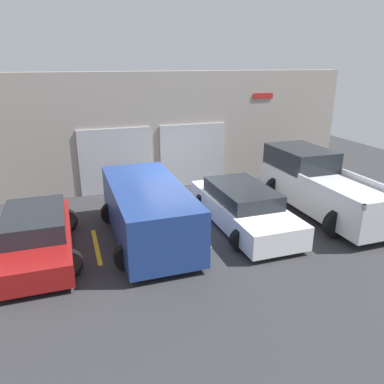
{
  "coord_description": "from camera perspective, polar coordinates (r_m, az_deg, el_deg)",
  "views": [
    {
      "loc": [
        -3.48,
        -11.12,
        4.88
      ],
      "look_at": [
        0.0,
        -0.93,
        1.1
      ],
      "focal_mm": 35.0,
      "sensor_mm": 36.0,
      "label": 1
    }
  ],
  "objects": [
    {
      "name": "sedan_white",
      "position": [
        11.72,
        7.68,
        -2.27
      ],
      "size": [
        2.15,
        4.76,
        1.25
      ],
      "color": "white",
      "rests_on": "ground"
    },
    {
      "name": "sedan_side",
      "position": [
        10.67,
        -6.76,
        -2.79
      ],
      "size": [
        2.39,
        4.78,
        1.63
      ],
      "color": "navy",
      "rests_on": "ground"
    },
    {
      "name": "parking_stripe_centre",
      "position": [
        11.39,
        0.82,
        -6.0
      ],
      "size": [
        0.12,
        2.2,
        0.01
      ],
      "primitive_type": "cube",
      "color": "gold",
      "rests_on": "ground"
    },
    {
      "name": "parking_stripe_right",
      "position": [
        12.62,
        13.73,
        -3.96
      ],
      "size": [
        0.12,
        2.2,
        0.01
      ],
      "primitive_type": "cube",
      "color": "gold",
      "rests_on": "ground"
    },
    {
      "name": "pickup_truck",
      "position": [
        13.38,
        18.76,
        1.01
      ],
      "size": [
        2.45,
        5.39,
        1.94
      ],
      "color": "silver",
      "rests_on": "ground"
    },
    {
      "name": "shophouse_building",
      "position": [
        15.05,
        -5.28,
        9.16
      ],
      "size": [
        16.14,
        0.68,
        4.52
      ],
      "color": "#9E9389",
      "rests_on": "ground"
    },
    {
      "name": "van_right",
      "position": [
        10.67,
        -22.65,
        -6.05
      ],
      "size": [
        2.18,
        4.32,
        1.2
      ],
      "color": "maroon",
      "rests_on": "ground"
    },
    {
      "name": "ground_plane",
      "position": [
        12.63,
        -1.37,
        -3.39
      ],
      "size": [
        28.0,
        28.0,
        0.0
      ],
      "primitive_type": "plane",
      "color": "#2D2D30"
    },
    {
      "name": "parking_stripe_left",
      "position": [
        10.85,
        -14.36,
        -8.0
      ],
      "size": [
        0.12,
        2.2,
        0.01
      ],
      "primitive_type": "cube",
      "color": "gold",
      "rests_on": "ground"
    },
    {
      "name": "parking_stripe_far_right",
      "position": [
        14.39,
        23.86,
        -2.2
      ],
      "size": [
        0.12,
        2.2,
        0.01
      ],
      "primitive_type": "cube",
      "color": "gold",
      "rests_on": "ground"
    }
  ]
}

